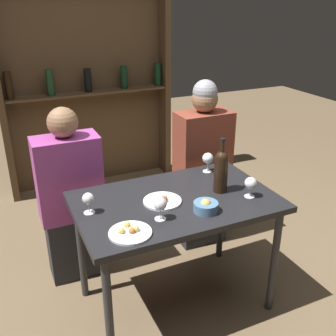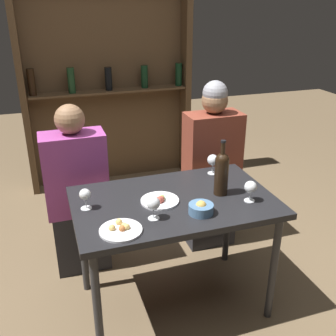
{
  "view_description": "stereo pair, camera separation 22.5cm",
  "coord_description": "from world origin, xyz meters",
  "px_view_note": "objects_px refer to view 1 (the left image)",
  "views": [
    {
      "loc": [
        -0.86,
        -1.77,
        1.79
      ],
      "look_at": [
        0.0,
        0.11,
        0.89
      ],
      "focal_mm": 42.0,
      "sensor_mm": 36.0,
      "label": 1
    },
    {
      "loc": [
        -0.65,
        -1.85,
        1.79
      ],
      "look_at": [
        0.0,
        0.11,
        0.89
      ],
      "focal_mm": 42.0,
      "sensor_mm": 36.0,
      "label": 2
    }
  ],
  "objects_px": {
    "wine_glass_3": "(251,184)",
    "snack_bowl": "(206,206)",
    "food_plate_1": "(162,201)",
    "seated_person_right": "(202,169)",
    "wine_glass_1": "(208,159)",
    "wine_glass_2": "(88,199)",
    "seated_person_left": "(71,202)",
    "wine_bottle": "(221,169)",
    "wine_glass_0": "(160,204)",
    "food_plate_0": "(130,232)"
  },
  "relations": [
    {
      "from": "wine_glass_3",
      "to": "snack_bowl",
      "type": "height_order",
      "value": "wine_glass_3"
    },
    {
      "from": "food_plate_1",
      "to": "seated_person_right",
      "type": "distance_m",
      "value": 0.82
    },
    {
      "from": "wine_glass_1",
      "to": "wine_glass_3",
      "type": "distance_m",
      "value": 0.41
    },
    {
      "from": "wine_glass_2",
      "to": "snack_bowl",
      "type": "relative_size",
      "value": 0.89
    },
    {
      "from": "wine_glass_2",
      "to": "seated_person_left",
      "type": "xyz_separation_m",
      "value": [
        -0.01,
        0.51,
        -0.26
      ]
    },
    {
      "from": "wine_bottle",
      "to": "seated_person_right",
      "type": "relative_size",
      "value": 0.26
    },
    {
      "from": "wine_glass_3",
      "to": "wine_glass_0",
      "type": "bearing_deg",
      "value": -178.45
    },
    {
      "from": "wine_glass_1",
      "to": "snack_bowl",
      "type": "bearing_deg",
      "value": -120.8
    },
    {
      "from": "snack_bowl",
      "to": "food_plate_1",
      "type": "bearing_deg",
      "value": 132.44
    },
    {
      "from": "food_plate_0",
      "to": "snack_bowl",
      "type": "relative_size",
      "value": 1.6
    },
    {
      "from": "wine_glass_1",
      "to": "seated_person_right",
      "type": "bearing_deg",
      "value": 65.73
    },
    {
      "from": "food_plate_1",
      "to": "snack_bowl",
      "type": "distance_m",
      "value": 0.25
    },
    {
      "from": "wine_glass_1",
      "to": "seated_person_left",
      "type": "bearing_deg",
      "value": 160.23
    },
    {
      "from": "wine_bottle",
      "to": "seated_person_right",
      "type": "distance_m",
      "value": 0.67
    },
    {
      "from": "food_plate_0",
      "to": "wine_glass_1",
      "type": "bearing_deg",
      "value": 34.43
    },
    {
      "from": "wine_bottle",
      "to": "seated_person_right",
      "type": "height_order",
      "value": "seated_person_right"
    },
    {
      "from": "wine_glass_3",
      "to": "seated_person_left",
      "type": "height_order",
      "value": "seated_person_left"
    },
    {
      "from": "food_plate_0",
      "to": "seated_person_right",
      "type": "height_order",
      "value": "seated_person_right"
    },
    {
      "from": "wine_bottle",
      "to": "wine_glass_2",
      "type": "distance_m",
      "value": 0.77
    },
    {
      "from": "wine_glass_3",
      "to": "food_plate_0",
      "type": "xyz_separation_m",
      "value": [
        -0.75,
        -0.08,
        -0.07
      ]
    },
    {
      "from": "wine_glass_0",
      "to": "wine_glass_2",
      "type": "xyz_separation_m",
      "value": [
        -0.32,
        0.22,
        -0.01
      ]
    },
    {
      "from": "seated_person_left",
      "to": "seated_person_right",
      "type": "bearing_deg",
      "value": 0.0
    },
    {
      "from": "food_plate_1",
      "to": "wine_glass_0",
      "type": "bearing_deg",
      "value": -117.05
    },
    {
      "from": "wine_glass_0",
      "to": "wine_glass_1",
      "type": "xyz_separation_m",
      "value": [
        0.52,
        0.42,
        0.0
      ]
    },
    {
      "from": "wine_glass_3",
      "to": "seated_person_left",
      "type": "relative_size",
      "value": 0.1
    },
    {
      "from": "wine_glass_0",
      "to": "snack_bowl",
      "type": "relative_size",
      "value": 0.94
    },
    {
      "from": "wine_glass_1",
      "to": "wine_glass_0",
      "type": "bearing_deg",
      "value": -140.9
    },
    {
      "from": "wine_glass_1",
      "to": "food_plate_0",
      "type": "height_order",
      "value": "wine_glass_1"
    },
    {
      "from": "wine_glass_1",
      "to": "seated_person_left",
      "type": "height_order",
      "value": "seated_person_left"
    },
    {
      "from": "wine_glass_2",
      "to": "seated_person_right",
      "type": "bearing_deg",
      "value": 27.65
    },
    {
      "from": "wine_glass_0",
      "to": "food_plate_0",
      "type": "distance_m",
      "value": 0.21
    },
    {
      "from": "wine_bottle",
      "to": "seated_person_left",
      "type": "distance_m",
      "value": 1.02
    },
    {
      "from": "food_plate_1",
      "to": "snack_bowl",
      "type": "xyz_separation_m",
      "value": [
        0.17,
        -0.19,
        0.02
      ]
    },
    {
      "from": "wine_bottle",
      "to": "wine_glass_0",
      "type": "relative_size",
      "value": 2.62
    },
    {
      "from": "seated_person_left",
      "to": "seated_person_right",
      "type": "xyz_separation_m",
      "value": [
        0.98,
        0.0,
        0.05
      ]
    },
    {
      "from": "wine_bottle",
      "to": "wine_glass_3",
      "type": "relative_size",
      "value": 2.7
    },
    {
      "from": "wine_glass_1",
      "to": "seated_person_right",
      "type": "distance_m",
      "value": 0.4
    },
    {
      "from": "wine_glass_3",
      "to": "food_plate_1",
      "type": "distance_m",
      "value": 0.51
    },
    {
      "from": "wine_glass_0",
      "to": "seated_person_right",
      "type": "xyz_separation_m",
      "value": [
        0.66,
        0.73,
        -0.22
      ]
    },
    {
      "from": "snack_bowl",
      "to": "seated_person_left",
      "type": "height_order",
      "value": "seated_person_left"
    },
    {
      "from": "wine_glass_0",
      "to": "food_plate_0",
      "type": "relative_size",
      "value": 0.59
    },
    {
      "from": "wine_bottle",
      "to": "wine_glass_3",
      "type": "distance_m",
      "value": 0.19
    },
    {
      "from": "wine_glass_3",
      "to": "snack_bowl",
      "type": "relative_size",
      "value": 0.92
    },
    {
      "from": "food_plate_1",
      "to": "seated_person_left",
      "type": "height_order",
      "value": "seated_person_left"
    },
    {
      "from": "wine_glass_1",
      "to": "food_plate_1",
      "type": "relative_size",
      "value": 0.61
    },
    {
      "from": "food_plate_0",
      "to": "wine_glass_0",
      "type": "bearing_deg",
      "value": 18.29
    },
    {
      "from": "wine_glass_3",
      "to": "snack_bowl",
      "type": "xyz_separation_m",
      "value": [
        -0.31,
        -0.04,
        -0.05
      ]
    },
    {
      "from": "wine_glass_2",
      "to": "seated_person_right",
      "type": "xyz_separation_m",
      "value": [
        0.97,
        0.51,
        -0.21
      ]
    },
    {
      "from": "food_plate_1",
      "to": "wine_glass_3",
      "type": "bearing_deg",
      "value": -16.81
    },
    {
      "from": "wine_glass_1",
      "to": "food_plate_0",
      "type": "distance_m",
      "value": 0.86
    }
  ]
}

